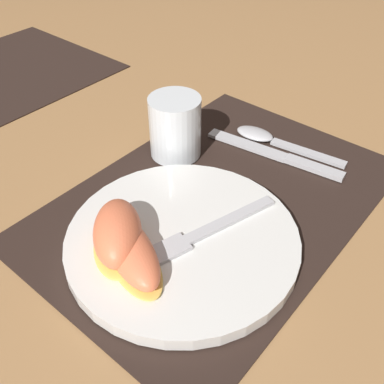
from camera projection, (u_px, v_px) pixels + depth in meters
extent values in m
plane|color=#A37547|center=(217.00, 201.00, 0.58)|extent=(3.00, 3.00, 0.00)
cube|color=black|center=(217.00, 200.00, 0.58)|extent=(0.47, 0.32, 0.00)
cylinder|color=white|center=(183.00, 240.00, 0.51)|extent=(0.27, 0.27, 0.02)
cylinder|color=silver|center=(175.00, 127.00, 0.63)|extent=(0.07, 0.07, 0.09)
cylinder|color=yellow|center=(176.00, 139.00, 0.64)|extent=(0.06, 0.06, 0.05)
cube|color=#BCBCC1|center=(314.00, 168.00, 0.62)|extent=(0.03, 0.08, 0.01)
cube|color=#BCBCC1|center=(247.00, 145.00, 0.67)|extent=(0.03, 0.13, 0.01)
cube|color=#BCBCC1|center=(308.00, 153.00, 0.65)|extent=(0.03, 0.11, 0.01)
ellipsoid|color=#BCBCC1|center=(255.00, 134.00, 0.68)|extent=(0.04, 0.06, 0.01)
cube|color=#BCBCC1|center=(230.00, 219.00, 0.52)|extent=(0.12, 0.05, 0.00)
cube|color=#BCBCC1|center=(157.00, 255.00, 0.48)|extent=(0.08, 0.05, 0.00)
ellipsoid|color=#F7C656|center=(119.00, 244.00, 0.49)|extent=(0.11, 0.11, 0.01)
ellipsoid|color=#F2754C|center=(118.00, 233.00, 0.48)|extent=(0.10, 0.11, 0.05)
ellipsoid|color=#F7C656|center=(129.00, 256.00, 0.48)|extent=(0.09, 0.13, 0.01)
ellipsoid|color=#F2754C|center=(128.00, 248.00, 0.47)|extent=(0.09, 0.13, 0.03)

